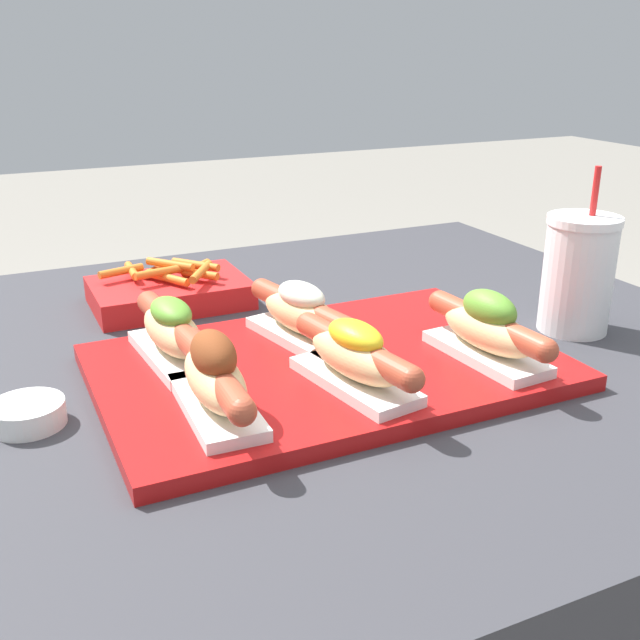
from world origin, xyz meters
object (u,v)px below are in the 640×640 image
object	(u,v)px
fries_basket	(170,291)
hot_dog_1	(355,356)
serving_tray	(328,367)
hot_dog_4	(301,313)
hot_dog_0	(215,377)
hot_dog_2	(488,329)
sauce_bowl	(27,413)
drink_cup	(578,274)
hot_dog_3	(172,331)

from	to	relation	value
fries_basket	hot_dog_1	bearing A→B (deg)	-75.90
hot_dog_1	fries_basket	size ratio (longest dim) A/B	0.93
serving_tray	hot_dog_4	size ratio (longest dim) A/B	2.57
hot_dog_0	hot_dog_2	bearing A→B (deg)	-1.06
hot_dog_0	hot_dog_2	world-z (taller)	hot_dog_0
serving_tray	hot_dog_2	bearing A→B (deg)	-23.97
hot_dog_2	hot_dog_0	bearing A→B (deg)	178.94
sauce_bowl	drink_cup	xyz separation A→B (m)	(0.66, -0.03, 0.06)
hot_dog_1	sauce_bowl	size ratio (longest dim) A/B	2.72
hot_dog_4	fries_basket	bearing A→B (deg)	111.74
fries_basket	hot_dog_3	bearing A→B (deg)	-103.23
fries_basket	drink_cup	bearing A→B (deg)	-35.32
serving_tray	drink_cup	world-z (taller)	drink_cup
serving_tray	sauce_bowl	xyz separation A→B (m)	(-0.31, 0.02, 0.00)
sauce_bowl	drink_cup	size ratio (longest dim) A/B	0.35
hot_dog_4	hot_dog_0	bearing A→B (deg)	-138.39
hot_dog_2	hot_dog_4	world-z (taller)	hot_dog_2
drink_cup	hot_dog_3	bearing A→B (deg)	170.60
hot_dog_2	fries_basket	distance (m)	0.46
hot_dog_4	drink_cup	world-z (taller)	drink_cup
drink_cup	hot_dog_1	bearing A→B (deg)	-169.65
serving_tray	hot_dog_2	size ratio (longest dim) A/B	2.53
hot_dog_0	drink_cup	distance (m)	0.50
fries_basket	sauce_bowl	bearing A→B (deg)	-126.71
hot_dog_2	drink_cup	distance (m)	0.19
hot_dog_1	fries_basket	bearing A→B (deg)	104.10
hot_dog_2	sauce_bowl	bearing A→B (deg)	169.32
hot_dog_0	hot_dog_3	distance (m)	0.14
fries_basket	serving_tray	bearing A→B (deg)	-71.97
hot_dog_1	drink_cup	world-z (taller)	drink_cup
serving_tray	hot_dog_3	distance (m)	0.18
sauce_bowl	hot_dog_3	bearing A→B (deg)	19.11
fries_basket	hot_dog_4	bearing A→B (deg)	-68.26
serving_tray	hot_dog_1	size ratio (longest dim) A/B	2.56
hot_dog_0	hot_dog_3	world-z (taller)	hot_dog_0
hot_dog_4	drink_cup	size ratio (longest dim) A/B	0.93
hot_dog_3	hot_dog_4	size ratio (longest dim) A/B	1.02
sauce_bowl	hot_dog_0	bearing A→B (deg)	-27.02
hot_dog_1	hot_dog_4	distance (m)	0.14
hot_dog_1	drink_cup	size ratio (longest dim) A/B	0.94
hot_dog_4	drink_cup	xyz separation A→B (m)	(0.35, -0.07, 0.02)
hot_dog_0	hot_dog_1	world-z (taller)	hot_dog_0
hot_dog_2	sauce_bowl	size ratio (longest dim) A/B	2.74
sauce_bowl	serving_tray	bearing A→B (deg)	-3.28
hot_dog_3	hot_dog_2	bearing A→B (deg)	-24.71
hot_dog_0	sauce_bowl	bearing A→B (deg)	152.98
hot_dog_0	fries_basket	world-z (taller)	hot_dog_0
hot_dog_0	hot_dog_1	xyz separation A→B (m)	(0.14, -0.01, -0.00)
hot_dog_3	sauce_bowl	world-z (taller)	hot_dog_3
sauce_bowl	fries_basket	xyz separation A→B (m)	(0.21, 0.29, 0.01)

